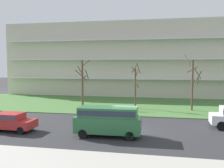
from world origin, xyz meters
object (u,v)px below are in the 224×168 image
tree_far_left (83,81)px  tree_left (135,85)px  sedan_red_near_left (10,121)px  tree_center (193,83)px  van_green_center_left (108,119)px

tree_far_left → tree_left: (7.29, -0.49, -0.43)m
tree_far_left → sedan_red_near_left: tree_far_left is taller
tree_left → tree_center: bearing=-1.8°
tree_far_left → van_green_center_left: (6.42, -13.62, -2.08)m
tree_far_left → van_green_center_left: bearing=-64.7°
tree_center → van_green_center_left: size_ratio=1.34×
tree_far_left → van_green_center_left: tree_far_left is taller
tree_far_left → tree_center: (14.38, -0.71, 0.04)m
tree_far_left → van_green_center_left: 15.20m
tree_left → van_green_center_left: tree_left is taller
van_green_center_left → tree_center: bearing=57.4°
tree_left → tree_center: tree_center is taller
tree_center → sedan_red_near_left: (-16.60, -12.91, -2.64)m
van_green_center_left → tree_far_left: bearing=114.3°
tree_center → van_green_center_left: bearing=-121.6°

